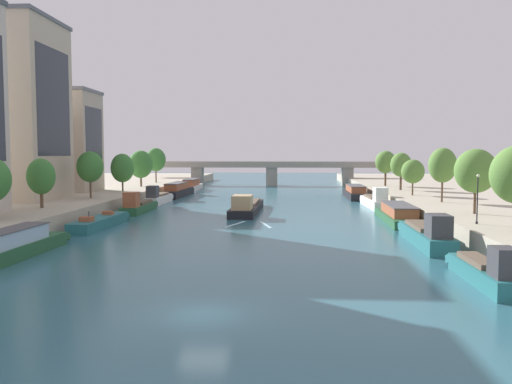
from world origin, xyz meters
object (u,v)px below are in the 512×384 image
object	(u,v)px
moored_boat_left_gap_after	(100,222)
tree_right_second	(413,171)
tree_left_past_mid	(156,160)
tree_left_nearest	(122,168)
tree_right_by_lamp	(401,165)
tree_left_third	(41,177)
tree_right_nearest	(476,171)
moored_boat_right_far	(485,271)
tree_right_past_mid	(443,165)
moored_boat_left_far	(192,185)
tree_left_far	(90,167)
moored_boat_left_midway	(158,198)
bridge_far	(272,170)
barge_midriver	(247,206)
tree_right_third	(386,162)
moored_boat_left_downstream	(16,245)
moored_boat_right_lone	(426,234)
moored_boat_right_downstream	(355,192)
tree_left_end_of_row	(141,164)
moored_boat_right_upstream	(398,214)
moored_boat_left_lone	(138,206)
moored_boat_right_midway	(375,201)
lamppost_right_bank	(477,197)

from	to	relation	value
moored_boat_left_gap_after	tree_right_second	bearing A→B (deg)	30.00
tree_left_past_mid	tree_right_second	world-z (taller)	tree_left_past_mid
tree_left_nearest	tree_right_by_lamp	world-z (taller)	tree_right_by_lamp
tree_left_third	tree_right_nearest	xyz separation A→B (m)	(47.85, -3.07, 0.84)
tree_left_nearest	moored_boat_right_far	bearing A→B (deg)	-52.91
tree_right_by_lamp	tree_left_past_mid	bearing A→B (deg)	157.31
moored_boat_right_far	tree_right_nearest	world-z (taller)	tree_right_nearest
tree_right_past_mid	tree_right_second	bearing A→B (deg)	95.92
moored_boat_left_far	tree_left_far	world-z (taller)	tree_left_far
moored_boat_left_far	tree_right_second	xyz separation A→B (m)	(40.34, -37.48, 4.49)
moored_boat_left_midway	bridge_far	xyz separation A→B (m)	(17.16, 50.75, 2.97)
moored_boat_left_midway	barge_midriver	bearing A→B (deg)	-38.61
moored_boat_left_far	tree_left_nearest	world-z (taller)	tree_left_nearest
tree_left_third	tree_right_third	xyz separation A→B (m)	(47.10, 44.56, 0.94)
moored_boat_left_downstream	moored_boat_left_far	world-z (taller)	moored_boat_left_far
moored_boat_left_gap_after	tree_left_far	xyz separation A→B (m)	(-6.62, 14.82, 5.80)
tree_left_past_mid	tree_left_third	bearing A→B (deg)	-90.12
moored_boat_right_far	moored_boat_right_lone	size ratio (longest dim) A/B	0.72
tree_left_nearest	tree_right_by_lamp	distance (m)	47.07
moored_boat_left_gap_after	moored_boat_left_far	bearing A→B (deg)	90.58
tree_right_by_lamp	moored_boat_right_downstream	bearing A→B (deg)	135.00
moored_boat_right_downstream	tree_left_end_of_row	distance (m)	40.59
moored_boat_right_downstream	tree_left_nearest	xyz separation A→B (m)	(-39.83, -12.74, 4.82)
moored_boat_right_far	tree_right_past_mid	size ratio (longest dim) A/B	1.45
moored_boat_right_upstream	tree_left_nearest	size ratio (longest dim) A/B	2.67
moored_boat_left_lone	tree_right_past_mid	distance (m)	41.41
tree_left_third	bridge_far	size ratio (longest dim) A/B	0.09
tree_right_second	tree_left_past_mid	bearing A→B (deg)	146.23
moored_boat_right_upstream	moored_boat_right_midway	bearing A→B (deg)	90.05
moored_boat_right_downstream	tree_right_second	distance (m)	19.95
tree_right_nearest	tree_right_by_lamp	world-z (taller)	tree_right_nearest
moored_boat_right_downstream	tree_left_end_of_row	world-z (taller)	tree_left_end_of_row
tree_left_third	tree_left_past_mid	xyz separation A→B (m)	(0.11, 52.94, 1.28)
moored_boat_right_far	tree_right_third	distance (m)	70.71
moored_boat_right_far	tree_right_second	xyz separation A→B (m)	(6.15, 47.20, 4.69)
moored_boat_right_lone	tree_left_nearest	world-z (taller)	tree_left_nearest
barge_midriver	tree_right_by_lamp	distance (m)	31.65
barge_midriver	tree_left_third	distance (m)	27.28
moored_boat_right_far	moored_boat_right_upstream	xyz separation A→B (m)	(0.83, 31.32, 0.03)
tree_right_nearest	tree_right_third	xyz separation A→B (m)	(-0.75, 47.63, 0.10)
barge_midriver	moored_boat_left_midway	world-z (taller)	moored_boat_left_midway
moored_boat_left_gap_after	tree_left_end_of_row	world-z (taller)	tree_left_end_of_row
moored_boat_left_lone	moored_boat_left_midway	size ratio (longest dim) A/B	1.06
moored_boat_right_far	tree_left_nearest	distance (m)	66.42
moored_boat_left_far	tree_left_far	xyz separation A→B (m)	(-6.01, -45.60, 5.32)
barge_midriver	lamppost_right_bank	distance (m)	34.50
moored_boat_right_downstream	lamppost_right_bank	xyz separation A→B (m)	(4.52, -51.14, 3.43)
moored_boat_right_lone	tree_left_third	size ratio (longest dim) A/B	2.45
moored_boat_left_lone	tree_left_past_mid	size ratio (longest dim) A/B	1.66
moored_boat_left_lone	tree_right_third	world-z (taller)	tree_right_third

